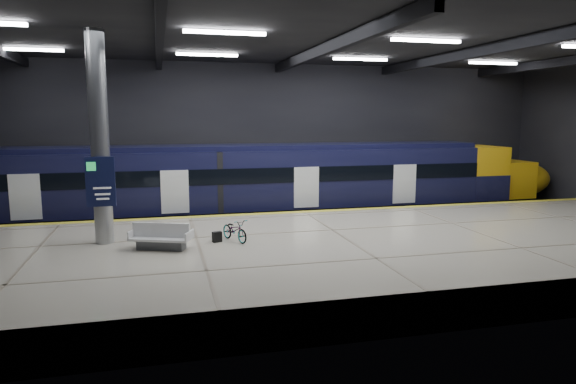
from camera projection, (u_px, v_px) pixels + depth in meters
name	position (u px, v px, depth m)	size (l,w,h in m)	color
ground	(324.00, 252.00, 20.15)	(30.00, 30.00, 0.00)	black
room_shell	(325.00, 104.00, 19.32)	(30.10, 16.10, 8.05)	black
platform	(346.00, 254.00, 17.67)	(30.00, 11.00, 1.10)	beige
safety_strip	(305.00, 212.00, 22.63)	(30.00, 0.40, 0.01)	yellow
rails	(289.00, 222.00, 25.42)	(30.00, 1.52, 0.16)	gray
train	(275.00, 183.00, 24.95)	(29.40, 2.84, 3.79)	black
bench	(161.00, 240.00, 16.20)	(2.07, 1.44, 0.85)	#595B60
bicycle	(235.00, 230.00, 17.26)	(0.50, 1.44, 0.76)	#99999E
pannier_bag	(217.00, 237.00, 17.15)	(0.30, 0.18, 0.35)	black
info_column	(100.00, 141.00, 16.58)	(0.90, 0.78, 6.90)	#9EA0A5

